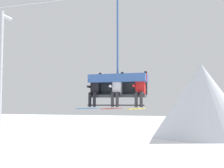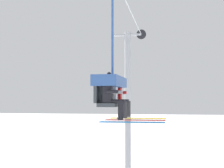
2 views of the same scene
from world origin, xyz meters
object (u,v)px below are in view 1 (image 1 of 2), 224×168
chairlift_chair (118,81)px  skier_white (117,90)px  skier_black (94,90)px  skier_red (140,89)px

chairlift_chair → skier_white: chairlift_chair is taller
skier_black → skier_white: same height
chairlift_chair → skier_black: bearing=-166.0°
skier_white → skier_red: (0.86, 0.00, 0.00)m
skier_red → skier_black: bearing=180.0°
chairlift_chair → skier_red: chairlift_chair is taller
skier_black → skier_white: 0.86m
skier_white → skier_black: bearing=180.0°
skier_black → skier_white: (0.86, 0.00, 0.00)m
skier_black → skier_red: 1.71m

